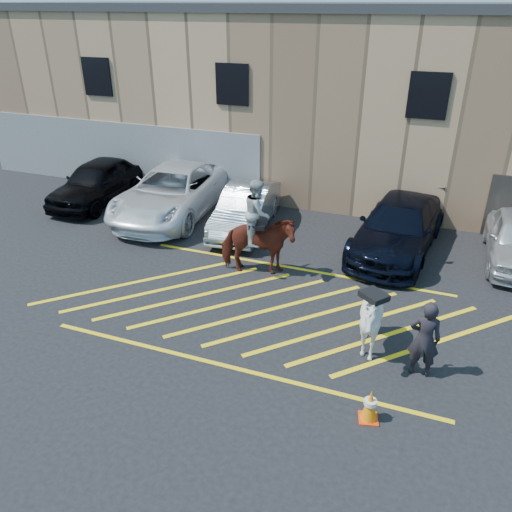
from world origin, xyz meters
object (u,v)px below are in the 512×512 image
(saddled_white, at_px, (371,321))
(traffic_cone, at_px, (370,405))
(handler, at_px, (424,339))
(car_blue_suv, at_px, (398,227))
(car_white_pickup, at_px, (173,191))
(car_silver_sedan, at_px, (246,209))
(mounted_bay, at_px, (257,238))
(car_black_suv, at_px, (98,181))

(saddled_white, relative_size, traffic_cone, 2.90)
(traffic_cone, bearing_deg, handler, 65.11)
(handler, bearing_deg, car_blue_suv, -83.19)
(saddled_white, bearing_deg, car_white_pickup, 144.29)
(car_silver_sedan, height_order, mounted_bay, mounted_bay)
(car_blue_suv, relative_size, saddled_white, 2.68)
(saddled_white, bearing_deg, car_black_suv, 152.79)
(saddled_white, bearing_deg, handler, -16.65)
(car_silver_sedan, relative_size, mounted_bay, 1.54)
(car_blue_suv, bearing_deg, car_white_pickup, -174.54)
(mounted_bay, bearing_deg, car_blue_suv, 39.89)
(car_white_pickup, distance_m, handler, 11.54)
(car_silver_sedan, bearing_deg, mounted_bay, -68.50)
(car_silver_sedan, relative_size, traffic_cone, 6.27)
(mounted_bay, height_order, traffic_cone, mounted_bay)
(mounted_bay, bearing_deg, car_silver_sedan, 117.36)
(mounted_bay, distance_m, saddled_white, 4.62)
(car_blue_suv, height_order, handler, handler)
(car_blue_suv, xyz_separation_m, traffic_cone, (0.36, -7.95, -0.46))
(handler, xyz_separation_m, traffic_cone, (-0.82, -1.78, -0.56))
(car_silver_sedan, distance_m, saddled_white, 7.77)
(car_white_pickup, distance_m, saddled_white, 10.36)
(car_black_suv, distance_m, saddled_white, 13.42)
(car_silver_sedan, bearing_deg, saddled_white, -52.81)
(car_blue_suv, distance_m, traffic_cone, 7.97)
(car_black_suv, height_order, car_white_pickup, car_white_pickup)
(car_white_pickup, distance_m, mounted_bay, 5.76)
(car_black_suv, distance_m, handler, 14.64)
(car_white_pickup, bearing_deg, car_silver_sedan, -9.64)
(car_white_pickup, height_order, car_blue_suv, car_white_pickup)
(car_blue_suv, bearing_deg, car_silver_sedan, -171.46)
(car_black_suv, bearing_deg, handler, -28.08)
(car_black_suv, relative_size, handler, 2.68)
(car_white_pickup, relative_size, mounted_bay, 2.18)
(car_silver_sedan, relative_size, car_blue_suv, 0.81)
(mounted_bay, bearing_deg, saddled_white, -35.52)
(handler, distance_m, saddled_white, 1.24)
(mounted_bay, relative_size, traffic_cone, 4.06)
(car_silver_sedan, bearing_deg, handler, -48.76)
(car_blue_suv, bearing_deg, saddled_white, -83.00)
(car_white_pickup, relative_size, car_silver_sedan, 1.41)
(car_black_suv, bearing_deg, mounted_bay, -24.68)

